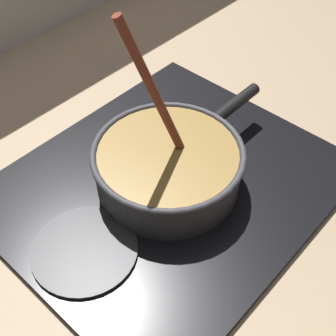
{
  "coord_description": "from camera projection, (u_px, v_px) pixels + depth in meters",
  "views": [
    {
      "loc": [
        -0.36,
        -0.15,
        0.61
      ],
      "look_at": [
        0.03,
        0.2,
        0.05
      ],
      "focal_mm": 49.05,
      "sensor_mm": 36.0,
      "label": 1
    }
  ],
  "objects": [
    {
      "name": "hob_plate",
      "position": [
        168.0,
        185.0,
        0.8
      ],
      "size": [
        0.56,
        0.48,
        0.01
      ],
      "primitive_type": "cube",
      "color": "black",
      "rests_on": "ground"
    },
    {
      "name": "burner_ring",
      "position": [
        168.0,
        181.0,
        0.79
      ],
      "size": [
        0.18,
        0.18,
        0.01
      ],
      "primitive_type": "torus",
      "color": "#592D0C",
      "rests_on": "hob_plate"
    },
    {
      "name": "ground",
      "position": [
        251.0,
        273.0,
        0.71
      ],
      "size": [
        2.4,
        1.6,
        0.04
      ],
      "primitive_type": "cube",
      "color": "#9E8466"
    },
    {
      "name": "cooking_pan",
      "position": [
        168.0,
        165.0,
        0.77
      ],
      "size": [
        0.37,
        0.25,
        0.31
      ],
      "color": "#38383D",
      "rests_on": "hob_plate"
    },
    {
      "name": "spare_burner",
      "position": [
        84.0,
        250.0,
        0.7
      ],
      "size": [
        0.16,
        0.16,
        0.01
      ],
      "primitive_type": "cylinder",
      "color": "#262628",
      "rests_on": "hob_plate"
    }
  ]
}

